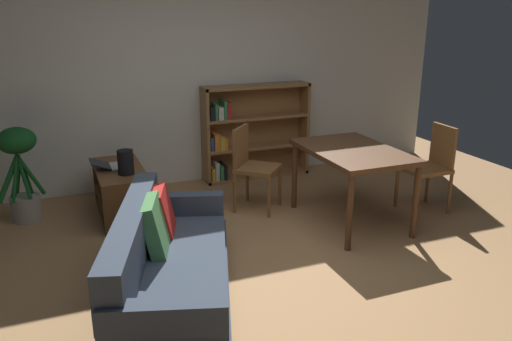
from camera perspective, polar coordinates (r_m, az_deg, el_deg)
name	(u,v)px	position (r m, az deg, el deg)	size (l,w,h in m)	color
ground_plane	(282,278)	(4.22, 2.98, -11.89)	(8.16, 8.16, 0.00)	#A87A4C
back_wall_panel	(190,72)	(6.26, -7.39, 10.89)	(6.80, 0.10, 2.70)	silver
fabric_couch	(163,257)	(3.89, -10.31, -9.48)	(1.31, 2.05, 0.72)	olive
media_console	(121,192)	(5.51, -14.81, -2.37)	(0.47, 1.03, 0.51)	brown
open_laptop	(113,165)	(5.48, -15.65, 0.59)	(0.42, 0.29, 0.09)	silver
desk_speaker	(126,162)	(5.19, -14.36, 0.90)	(0.16, 0.16, 0.24)	black
potted_floor_plant	(20,168)	(5.60, -24.86, 0.28)	(0.46, 0.37, 0.97)	#9E9389
dining_table	(353,157)	(5.10, 10.73, 1.46)	(0.81, 1.21, 0.76)	#56351E
dining_chair_near	(251,163)	(5.40, -0.53, 0.81)	(0.58, 0.58, 0.90)	brown
dining_chair_far	(431,164)	(5.68, 19.01, 0.73)	(0.45, 0.41, 0.92)	brown
bookshelf	(250,132)	(6.46, -0.70, 4.32)	(1.37, 0.28, 1.18)	olive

